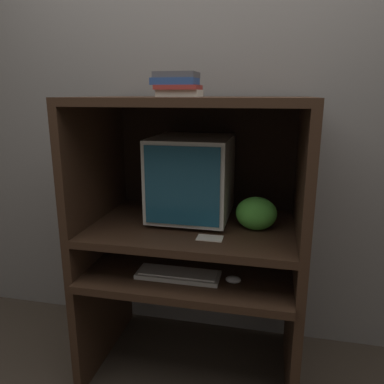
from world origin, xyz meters
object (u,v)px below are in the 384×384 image
at_px(keyboard, 178,274).
at_px(mouse, 233,280).
at_px(crt_monitor, 192,177).
at_px(snack_bag, 256,213).
at_px(book_stack, 178,84).

relative_size(keyboard, mouse, 5.59).
distance_m(crt_monitor, mouse, 0.53).
distance_m(keyboard, snack_bag, 0.46).
relative_size(mouse, snack_bag, 0.36).
bearing_deg(mouse, snack_bag, 62.95).
relative_size(mouse, book_stack, 0.32).
height_order(keyboard, snack_bag, snack_bag).
distance_m(crt_monitor, keyboard, 0.48).
bearing_deg(crt_monitor, snack_bag, -15.27).
distance_m(crt_monitor, book_stack, 0.45).
bearing_deg(crt_monitor, keyboard, -92.06).
bearing_deg(crt_monitor, mouse, -45.42).
bearing_deg(book_stack, snack_bag, -8.70).
bearing_deg(crt_monitor, book_stack, -153.56).
bearing_deg(mouse, crt_monitor, 134.58).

